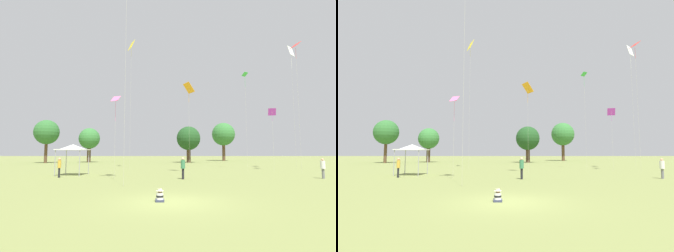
# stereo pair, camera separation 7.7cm
# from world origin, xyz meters

# --- Properties ---
(ground_plane) EXTENTS (300.00, 300.00, 0.00)m
(ground_plane) POSITION_xyz_m (0.00, 0.00, 0.00)
(ground_plane) COLOR olive
(seated_toddler) EXTENTS (0.42, 0.51, 0.58)m
(seated_toddler) POSITION_xyz_m (-0.48, 0.08, 0.24)
(seated_toddler) COLOR #383D56
(seated_toddler) RESTS_ON ground
(person_standing_0) EXTENTS (0.39, 0.39, 1.79)m
(person_standing_0) POSITION_xyz_m (1.12, 9.95, 1.07)
(person_standing_0) COLOR black
(person_standing_0) RESTS_ON ground
(person_standing_1) EXTENTS (0.41, 0.41, 1.72)m
(person_standing_1) POSITION_xyz_m (-9.67, 11.32, 1.05)
(person_standing_1) COLOR black
(person_standing_1) RESTS_ON ground
(person_standing_2) EXTENTS (0.45, 0.45, 1.70)m
(person_standing_2) POSITION_xyz_m (13.00, 10.45, 1.01)
(person_standing_2) COLOR slate
(person_standing_2) RESTS_ON ground
(canopy_tent) EXTENTS (2.73, 2.73, 2.98)m
(canopy_tent) POSITION_xyz_m (-9.37, 13.63, 2.68)
(canopy_tent) COLOR white
(canopy_tent) RESTS_ON ground
(kite_1) EXTENTS (0.91, 0.86, 12.96)m
(kite_1) POSITION_xyz_m (10.29, 22.60, 11.89)
(kite_1) COLOR green
(kite_1) RESTS_ON ground
(kite_2) EXTENTS (1.11, 1.27, 15.13)m
(kite_2) POSITION_xyz_m (14.91, 17.78, 14.26)
(kite_2) COLOR red
(kite_2) RESTS_ON ground
(kite_3) EXTENTS (1.21, 1.56, 17.90)m
(kite_3) POSITION_xyz_m (-5.28, 23.63, 16.82)
(kite_3) COLOR yellow
(kite_3) RESTS_ON ground
(kite_4) EXTENTS (1.27, 1.49, 9.81)m
(kite_4) POSITION_xyz_m (2.18, 16.38, 9.13)
(kite_4) COLOR orange
(kite_4) RESTS_ON ground
(kite_5) EXTENTS (0.89, 0.79, 7.19)m
(kite_5) POSITION_xyz_m (-4.73, 10.82, 6.62)
(kite_5) COLOR pink
(kite_5) RESTS_ON ground
(kite_6) EXTENTS (0.94, 0.53, 7.51)m
(kite_6) POSITION_xyz_m (12.50, 19.44, 6.90)
(kite_6) COLOR #B738C6
(kite_6) RESTS_ON ground
(kite_7) EXTENTS (1.26, 1.18, 16.54)m
(kite_7) POSITION_xyz_m (16.56, 22.32, 15.47)
(kite_7) COLOR white
(kite_7) RESTS_ON ground
(distant_tree_0) EXTENTS (5.20, 5.20, 7.90)m
(distant_tree_0) POSITION_xyz_m (4.38, 45.44, 5.23)
(distant_tree_0) COLOR #473323
(distant_tree_0) RESTS_ON ground
(distant_tree_1) EXTENTS (5.16, 5.16, 9.06)m
(distant_tree_1) POSITION_xyz_m (-25.77, 43.23, 6.42)
(distant_tree_1) COLOR brown
(distant_tree_1) RESTS_ON ground
(distant_tree_2) EXTENTS (6.05, 6.05, 10.07)m
(distant_tree_2) POSITION_xyz_m (14.66, 57.67, 6.98)
(distant_tree_2) COLOR brown
(distant_tree_2) RESTS_ON ground
(distant_tree_3) EXTENTS (4.64, 4.64, 7.66)m
(distant_tree_3) POSITION_xyz_m (-17.83, 46.95, 5.25)
(distant_tree_3) COLOR #473323
(distant_tree_3) RESTS_ON ground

